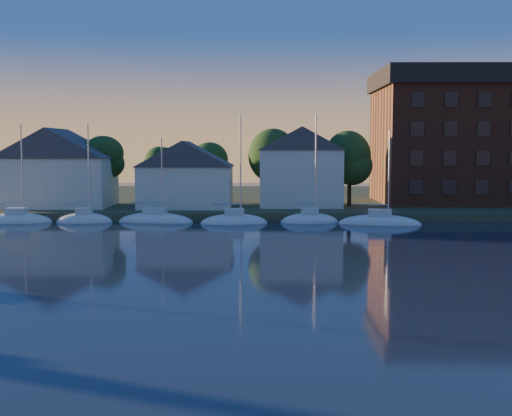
{
  "coord_description": "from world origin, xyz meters",
  "views": [
    {
      "loc": [
        3.3,
        -21.03,
        8.33
      ],
      "look_at": [
        2.87,
        22.0,
        4.24
      ],
      "focal_mm": 45.0,
      "sensor_mm": 36.0,
      "label": 1
    }
  ],
  "objects_px": {
    "clubhouse_centre": "(186,174)",
    "clubhouse_east": "(300,166)",
    "condo_block": "(493,136)",
    "clubhouse_west": "(58,167)"
  },
  "relations": [
    {
      "from": "clubhouse_centre",
      "to": "condo_block",
      "type": "distance_m",
      "value": 41.05
    },
    {
      "from": "clubhouse_east",
      "to": "condo_block",
      "type": "relative_size",
      "value": 0.34
    },
    {
      "from": "clubhouse_west",
      "to": "condo_block",
      "type": "relative_size",
      "value": 0.44
    },
    {
      "from": "clubhouse_east",
      "to": "condo_block",
      "type": "distance_m",
      "value": 26.94
    },
    {
      "from": "clubhouse_east",
      "to": "condo_block",
      "type": "xyz_separation_m",
      "value": [
        26.0,
        5.95,
        3.79
      ]
    },
    {
      "from": "clubhouse_centre",
      "to": "clubhouse_east",
      "type": "bearing_deg",
      "value": 8.13
    },
    {
      "from": "clubhouse_west",
      "to": "clubhouse_east",
      "type": "height_order",
      "value": "clubhouse_east"
    },
    {
      "from": "condo_block",
      "to": "clubhouse_east",
      "type": "bearing_deg",
      "value": -167.11
    },
    {
      "from": "clubhouse_east",
      "to": "condo_block",
      "type": "height_order",
      "value": "condo_block"
    },
    {
      "from": "clubhouse_west",
      "to": "clubhouse_east",
      "type": "xyz_separation_m",
      "value": [
        30.0,
        1.0,
        0.07
      ]
    }
  ]
}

